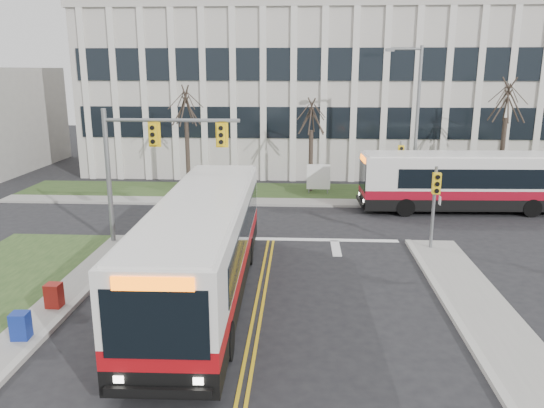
{
  "coord_description": "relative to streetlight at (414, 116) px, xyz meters",
  "views": [
    {
      "loc": [
        1.36,
        -15.82,
        7.84
      ],
      "look_at": [
        0.1,
        7.14,
        2.0
      ],
      "focal_mm": 35.0,
      "sensor_mm": 36.0,
      "label": 1
    }
  ],
  "objects": [
    {
      "name": "ground",
      "position": [
        -8.03,
        -16.2,
        -5.19
      ],
      "size": [
        120.0,
        120.0,
        0.0
      ],
      "primitive_type": "plane",
      "color": "black",
      "rests_on": "ground"
    },
    {
      "name": "sidewalk_cross",
      "position": [
        -3.03,
        -1.0,
        -5.12
      ],
      "size": [
        44.0,
        1.6,
        0.14
      ],
      "primitive_type": "cube",
      "color": "#9E9B93",
      "rests_on": "ground"
    },
    {
      "name": "building_lawn",
      "position": [
        -3.03,
        1.8,
        -5.13
      ],
      "size": [
        44.0,
        5.0,
        0.12
      ],
      "primitive_type": "cube",
      "color": "#28421C",
      "rests_on": "ground"
    },
    {
      "name": "office_building",
      "position": [
        -3.03,
        13.8,
        0.81
      ],
      "size": [
        40.0,
        16.0,
        12.0
      ],
      "primitive_type": "cube",
      "color": "#BDB6AE",
      "rests_on": "ground"
    },
    {
      "name": "mast_arm_signal",
      "position": [
        -13.65,
        -9.04,
        -0.94
      ],
      "size": [
        6.11,
        0.38,
        6.2
      ],
      "color": "slate",
      "rests_on": "ground"
    },
    {
      "name": "signal_pole_near",
      "position": [
        -0.83,
        -9.3,
        -2.69
      ],
      "size": [
        0.34,
        0.39,
        3.8
      ],
      "color": "slate",
      "rests_on": "ground"
    },
    {
      "name": "signal_pole_far",
      "position": [
        -0.83,
        -0.8,
        -2.69
      ],
      "size": [
        0.34,
        0.39,
        3.8
      ],
      "color": "slate",
      "rests_on": "ground"
    },
    {
      "name": "streetlight",
      "position": [
        0.0,
        0.0,
        0.0
      ],
      "size": [
        2.15,
        0.25,
        9.2
      ],
      "color": "slate",
      "rests_on": "ground"
    },
    {
      "name": "directory_sign",
      "position": [
        -5.53,
        1.3,
        -4.02
      ],
      "size": [
        1.5,
        0.12,
        2.0
      ],
      "color": "slate",
      "rests_on": "ground"
    },
    {
      "name": "tree_left",
      "position": [
        -14.03,
        1.8,
        0.32
      ],
      "size": [
        1.8,
        1.8,
        7.7
      ],
      "color": "#42352B",
      "rests_on": "ground"
    },
    {
      "name": "tree_mid",
      "position": [
        -6.03,
        2.0,
        -0.31
      ],
      "size": [
        1.8,
        1.8,
        6.82
      ],
      "color": "#42352B",
      "rests_on": "ground"
    },
    {
      "name": "tree_right",
      "position": [
        5.97,
        1.8,
        0.71
      ],
      "size": [
        1.8,
        1.8,
        8.25
      ],
      "color": "#42352B",
      "rests_on": "ground"
    },
    {
      "name": "bus_main",
      "position": [
        -10.02,
        -14.68,
        -3.44
      ],
      "size": [
        3.09,
        13.23,
        3.52
      ],
      "primitive_type": null,
      "rotation": [
        0.0,
        0.0,
        0.02
      ],
      "color": "silver",
      "rests_on": "ground"
    },
    {
      "name": "bus_cross",
      "position": [
        2.9,
        -2.2,
        -3.57
      ],
      "size": [
        12.25,
        3.09,
        3.24
      ],
      "primitive_type": null,
      "rotation": [
        0.0,
        0.0,
        -1.53
      ],
      "color": "silver",
      "rests_on": "ground"
    },
    {
      "name": "newspaper_box_blue",
      "position": [
        -14.83,
        -18.25,
        -4.72
      ],
      "size": [
        0.53,
        0.48,
        0.95
      ],
      "primitive_type": "cube",
      "rotation": [
        0.0,
        0.0,
        0.07
      ],
      "color": "navy",
      "rests_on": "ground"
    },
    {
      "name": "newspaper_box_red",
      "position": [
        -14.83,
        -16.09,
        -4.72
      ],
      "size": [
        0.52,
        0.47,
        0.95
      ],
      "primitive_type": "cube",
      "rotation": [
        0.0,
        0.0,
        -0.04
      ],
      "color": "maroon",
      "rests_on": "ground"
    }
  ]
}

